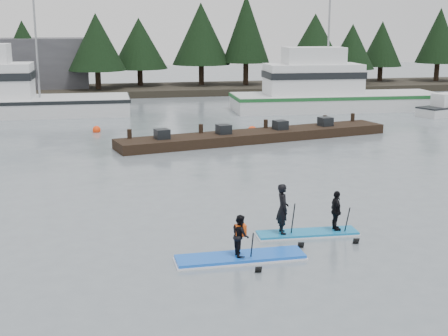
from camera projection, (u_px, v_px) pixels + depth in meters
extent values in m
plane|color=slate|center=(267.00, 253.00, 17.71)|extent=(160.00, 160.00, 0.00)
cube|color=#2D281E|center=(144.00, 90.00, 57.67)|extent=(70.00, 8.00, 0.60)
cube|color=silver|center=(9.00, 114.00, 43.83)|extent=(16.83, 4.99, 2.23)
cube|color=silver|center=(336.00, 108.00, 46.80)|extent=(15.65, 5.15, 2.21)
cube|color=white|center=(313.00, 79.00, 46.02)|extent=(7.10, 3.51, 2.21)
cylinder|color=gray|center=(328.00, 47.00, 45.66)|extent=(0.14, 0.14, 6.86)
cube|color=black|center=(257.00, 136.00, 34.48)|extent=(15.84, 5.51, 0.53)
sphere|color=#FF3B0C|center=(252.00, 134.00, 36.67)|extent=(0.58, 0.58, 0.58)
sphere|color=#FF3B0C|center=(378.00, 112.00, 45.45)|extent=(0.60, 0.60, 0.60)
sphere|color=#FF3B0C|center=(97.00, 132.00, 37.21)|extent=(0.48, 0.48, 0.48)
cube|color=blue|center=(240.00, 257.00, 17.16)|extent=(3.57, 0.90, 0.13)
imported|color=black|center=(240.00, 235.00, 17.01)|extent=(0.44, 0.57, 1.16)
cube|color=#EE5114|center=(240.00, 230.00, 16.98)|extent=(0.30, 0.20, 0.32)
cylinder|color=black|center=(251.00, 253.00, 16.96)|extent=(0.15, 0.86, 1.46)
cube|color=#1378B8|center=(307.00, 233.00, 19.17)|extent=(3.13, 0.86, 0.11)
imported|color=black|center=(283.00, 209.00, 18.86)|extent=(0.39, 0.58, 1.55)
cylinder|color=black|center=(292.00, 225.00, 18.79)|extent=(0.21, 0.93, 1.59)
imported|color=black|center=(336.00, 211.00, 19.16)|extent=(0.34, 0.75, 1.25)
cylinder|color=black|center=(346.00, 227.00, 19.09)|extent=(0.20, 0.87, 1.49)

